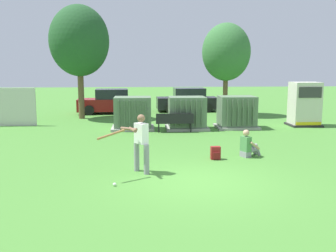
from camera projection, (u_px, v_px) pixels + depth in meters
The scene contains 14 objects.
ground_plane at pixel (200, 181), 10.52m from camera, with size 96.00×96.00×0.00m, color #478433.
transformer_west at pixel (133, 114), 19.11m from camera, with size 2.10×1.70×1.62m.
transformer_mid_west at pixel (187, 113), 19.18m from camera, with size 2.10×1.70×1.62m.
transformer_mid_east at pixel (237, 113), 19.52m from camera, with size 2.10×1.70×1.62m.
generator_enclosure at pixel (305, 104), 20.18m from camera, with size 1.60×1.40×2.30m.
park_bench at pixel (175, 121), 18.25m from camera, with size 1.81×0.43×0.92m.
batter at pixel (140, 140), 11.23m from camera, with size 1.42×1.19×1.74m.
sports_ball at pixel (115, 184), 10.11m from camera, with size 0.09×0.09×0.09m, color white.
seated_spectator at pixel (248, 146), 13.36m from camera, with size 0.79×0.67×0.96m.
backpack at pixel (216, 153), 12.98m from camera, with size 0.33×0.27×0.44m.
tree_left at pixel (79, 41), 22.47m from camera, with size 3.49×3.49×6.67m.
tree_center_left at pixel (226, 52), 24.16m from camera, with size 3.04×3.04×5.81m.
parked_car_leftmost at pixel (110, 102), 25.58m from camera, with size 4.29×2.10×1.62m.
parked_car_left_of_center at pixel (188, 100), 26.75m from camera, with size 4.25×2.02×1.62m.
Camera 1 is at (-1.57, -10.07, 3.13)m, focal length 41.06 mm.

